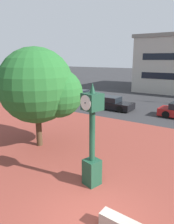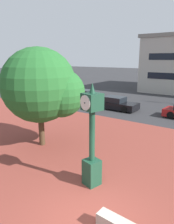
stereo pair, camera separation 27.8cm
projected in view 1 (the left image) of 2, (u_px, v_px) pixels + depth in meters
name	position (u px, v px, depth m)	size (l,w,h in m)	color
ground_plane	(93.00, 221.00, 6.81)	(200.00, 200.00, 0.00)	#2D2D30
plaza_brick_paving	(134.00, 173.00, 9.66)	(44.00, 15.07, 0.01)	brown
street_clock	(92.00, 141.00, 8.38)	(0.80, 0.84, 4.22)	#19422D
plaza_tree	(41.00, 87.00, 11.90)	(4.58, 4.26, 5.72)	#42301E
car_street_mid	(111.00, 103.00, 21.74)	(4.43, 2.04, 1.28)	black
car_street_distant	(81.00, 96.00, 26.15)	(4.15, 1.99, 1.28)	navy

